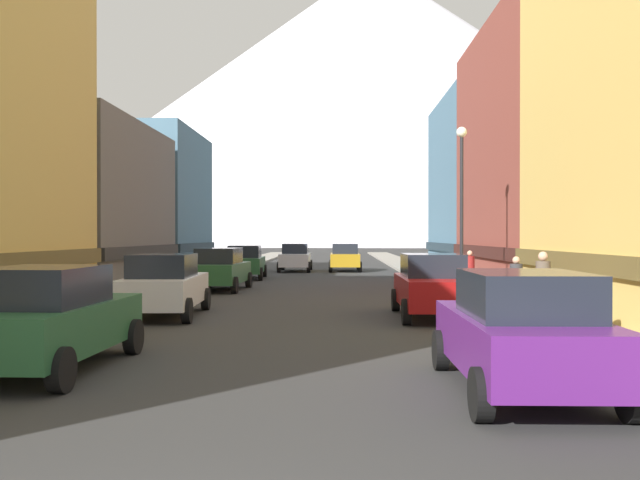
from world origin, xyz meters
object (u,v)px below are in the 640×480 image
object	(u,v)px
potted_plant_0	(513,288)
car_right_0	(522,331)
trash_bin_right	(584,313)
pedestrian_2	(516,286)
car_driving_0	(295,257)
streetlamp_right	(462,186)
car_left_1	(164,285)
car_left_3	(245,262)
car_left_2	(220,269)
car_left_0	(48,318)
pedestrian_1	(543,289)
pedestrian_0	(470,272)
car_driving_1	(345,257)
car_right_1	(433,285)

from	to	relation	value
potted_plant_0	car_right_0	bearing A→B (deg)	-103.70
trash_bin_right	pedestrian_2	xyz separation A→B (m)	(-0.10, 5.14, 0.22)
car_right_0	potted_plant_0	distance (m)	13.51
car_driving_0	potted_plant_0	bearing A→B (deg)	-67.81
trash_bin_right	pedestrian_2	bearing A→B (deg)	91.11
pedestrian_2	streetlamp_right	size ratio (longest dim) A/B	0.26
car_left_1	potted_plant_0	size ratio (longest dim) A/B	5.52
car_left_3	streetlamp_right	xyz separation A→B (m)	(9.15, -12.92, 3.09)
car_right_0	streetlamp_right	distance (m)	13.92
car_driving_0	streetlamp_right	world-z (taller)	streetlamp_right
car_left_2	trash_bin_right	bearing A→B (deg)	-53.89
car_right_0	pedestrian_2	distance (m)	10.10
car_left_0	car_left_2	distance (m)	17.14
car_left_3	pedestrian_1	size ratio (longest dim) A/B	2.55
car_left_0	streetlamp_right	xyz separation A→B (m)	(9.15, 12.06, 3.09)
pedestrian_0	car_driving_1	bearing A→B (deg)	104.76
car_left_3	streetlamp_right	world-z (taller)	streetlamp_right
car_left_2	car_right_1	distance (m)	12.00
potted_plant_0	streetlamp_right	distance (m)	3.83
car_right_1	potted_plant_0	size ratio (longest dim) A/B	5.43
car_left_3	pedestrian_2	world-z (taller)	car_left_3
car_driving_1	trash_bin_right	size ratio (longest dim) A/B	4.49
pedestrian_0	pedestrian_2	bearing A→B (deg)	-90.00
car_driving_1	pedestrian_0	xyz separation A→B (m)	(4.65, -17.65, -0.03)
car_right_0	car_right_1	distance (m)	9.28
car_driving_1	pedestrian_1	bearing A→B (deg)	-80.28
car_left_2	potted_plant_0	size ratio (longest dim) A/B	5.52
car_left_0	car_left_1	distance (m)	7.85
car_right_1	streetlamp_right	distance (m)	5.44
car_left_1	car_left_3	world-z (taller)	same
car_left_2	car_driving_1	xyz separation A→B (m)	(5.40, 15.79, 0.00)
car_right_1	car_driving_1	xyz separation A→B (m)	(-2.20, 25.07, 0.00)
potted_plant_0	pedestrian_0	bearing A→B (deg)	101.82
car_left_0	pedestrian_0	xyz separation A→B (m)	(10.05, 15.28, -0.03)
car_left_3	car_right_0	size ratio (longest dim) A/B	1.02
potted_plant_0	pedestrian_2	world-z (taller)	pedestrian_2
car_driving_0	pedestrian_1	size ratio (longest dim) A/B	2.51
car_left_2	car_left_0	bearing A→B (deg)	-90.00
car_driving_1	car_right_0	bearing A→B (deg)	-86.34
car_left_2	pedestrian_0	world-z (taller)	car_left_2
car_left_2	pedestrian_2	world-z (taller)	car_left_2
car_left_1	car_left_2	xyz separation A→B (m)	(-0.01, 9.29, 0.00)
car_right_0	trash_bin_right	bearing A→B (deg)	61.27
car_left_0	car_left_3	xyz separation A→B (m)	(0.00, 24.98, 0.00)
car_driving_1	car_left_2	bearing A→B (deg)	-108.89
car_left_3	streetlamp_right	distance (m)	16.13
car_left_0	streetlamp_right	size ratio (longest dim) A/B	0.76
trash_bin_right	pedestrian_1	bearing A→B (deg)	92.24
car_right_1	car_driving_0	distance (m)	25.50
car_left_0	pedestrian_0	world-z (taller)	car_left_0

